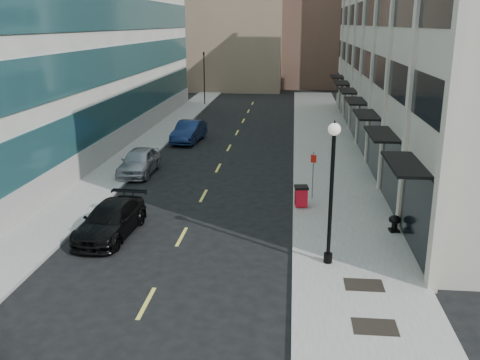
% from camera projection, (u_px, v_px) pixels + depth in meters
% --- Properties ---
extents(ground, '(160.00, 160.00, 0.00)m').
position_uv_depth(ground, '(129.00, 335.00, 16.53)').
color(ground, black).
rests_on(ground, ground).
extents(sidewalk_right, '(5.00, 80.00, 0.15)m').
position_uv_depth(sidewalk_right, '(332.00, 170.00, 34.88)').
color(sidewalk_right, gray).
rests_on(sidewalk_right, ground).
extents(sidewalk_left, '(3.00, 80.00, 0.15)m').
position_uv_depth(sidewalk_left, '(123.00, 164.00, 36.21)').
color(sidewalk_left, gray).
rests_on(sidewalk_left, ground).
extents(building_right, '(15.30, 46.50, 18.25)m').
position_uv_depth(building_right, '(465.00, 27.00, 38.15)').
color(building_right, '#B3A998').
rests_on(building_right, ground).
extents(building_left, '(16.14, 46.00, 20.00)m').
position_uv_depth(building_left, '(24.00, 13.00, 40.99)').
color(building_left, silver).
rests_on(building_left, ground).
extents(skyline_tan_far, '(12.00, 14.00, 22.00)m').
position_uv_depth(skyline_tan_far, '(182.00, 12.00, 89.20)').
color(skyline_tan_far, '#846C56').
rests_on(skyline_tan_far, ground).
extents(skyline_stone, '(10.00, 14.00, 20.00)m').
position_uv_depth(skyline_stone, '(389.00, 18.00, 74.99)').
color(skyline_stone, '#B3A998').
rests_on(skyline_stone, ground).
extents(grate_mid, '(1.40, 1.00, 0.01)m').
position_uv_depth(grate_mid, '(375.00, 327.00, 16.72)').
color(grate_mid, black).
rests_on(grate_mid, sidewalk_right).
extents(grate_far, '(1.40, 1.00, 0.01)m').
position_uv_depth(grate_far, '(364.00, 285.00, 19.39)').
color(grate_far, black).
rests_on(grate_far, sidewalk_right).
extents(road_centerline, '(0.15, 68.20, 0.01)m').
position_uv_depth(road_centerline, '(211.00, 181.00, 32.75)').
color(road_centerline, '#D8CC4C').
rests_on(road_centerline, ground).
extents(traffic_signal, '(0.66, 0.66, 6.98)m').
position_uv_depth(traffic_signal, '(204.00, 55.00, 61.25)').
color(traffic_signal, black).
rests_on(traffic_signal, ground).
extents(car_black_pickup, '(2.42, 5.25, 1.49)m').
position_uv_depth(car_black_pickup, '(111.00, 220.00, 24.09)').
color(car_black_pickup, black).
rests_on(car_black_pickup, ground).
extents(car_silver_sedan, '(2.02, 4.87, 1.65)m').
position_uv_depth(car_silver_sedan, '(139.00, 161.00, 34.01)').
color(car_silver_sedan, '#999BA2').
rests_on(car_silver_sedan, ground).
extents(car_blue_sedan, '(2.26, 5.25, 1.68)m').
position_uv_depth(car_blue_sedan, '(189.00, 132.00, 43.23)').
color(car_blue_sedan, '#132249').
rests_on(car_blue_sedan, ground).
extents(trash_bin, '(0.76, 0.81, 1.11)m').
position_uv_depth(trash_bin, '(301.00, 196.00, 27.51)').
color(trash_bin, red).
rests_on(trash_bin, sidewalk_right).
extents(lamppost, '(0.48, 0.48, 5.74)m').
position_uv_depth(lamppost, '(332.00, 181.00, 20.27)').
color(lamppost, black).
rests_on(lamppost, sidewalk_right).
extents(sign_post, '(0.30, 0.13, 2.61)m').
position_uv_depth(sign_post, '(313.00, 169.00, 28.44)').
color(sign_post, slate).
rests_on(sign_post, sidewalk_right).
extents(urn_planter, '(0.56, 0.56, 0.77)m').
position_uv_depth(urn_planter, '(395.00, 222.00, 24.25)').
color(urn_planter, black).
rests_on(urn_planter, sidewalk_right).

